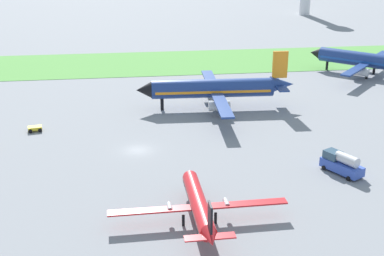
% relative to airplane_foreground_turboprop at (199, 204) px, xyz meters
% --- Properties ---
extents(ground_plane, '(600.00, 600.00, 0.00)m').
position_rel_airplane_foreground_turboprop_xyz_m(ground_plane, '(-6.75, 23.66, -2.43)').
color(ground_plane, gray).
extents(grass_taxiway_strip, '(360.00, 28.00, 0.08)m').
position_rel_airplane_foreground_turboprop_xyz_m(grass_taxiway_strip, '(-6.75, 83.95, -2.39)').
color(grass_taxiway_strip, '#549342').
rests_on(grass_taxiway_strip, ground_plane).
extents(airplane_foreground_turboprop, '(22.15, 18.94, 6.64)m').
position_rel_airplane_foreground_turboprop_xyz_m(airplane_foreground_turboprop, '(0.00, 0.00, 0.00)').
color(airplane_foreground_turboprop, red).
rests_on(airplane_foreground_turboprop, ground_plane).
extents(airplane_parked_jet_far, '(24.87, 24.30, 10.92)m').
position_rel_airplane_foreground_turboprop_xyz_m(airplane_parked_jet_far, '(50.98, 63.63, 1.50)').
color(airplane_parked_jet_far, navy).
rests_on(airplane_parked_jet_far, ground_plane).
extents(airplane_midfield_jet, '(31.83, 32.46, 11.47)m').
position_rel_airplane_foreground_turboprop_xyz_m(airplane_midfield_jet, '(9.60, 43.46, 1.70)').
color(airplane_midfield_jet, navy).
rests_on(airplane_midfield_jet, ground_plane).
extents(fuel_truck_near_gate, '(5.20, 6.86, 3.29)m').
position_rel_airplane_foreground_turboprop_xyz_m(fuel_truck_near_gate, '(22.86, 11.10, -0.85)').
color(fuel_truck_near_gate, '#334FB2').
rests_on(fuel_truck_near_gate, ground_plane).
extents(baggage_cart_by_runway, '(2.66, 2.16, 0.90)m').
position_rel_airplane_foreground_turboprop_xyz_m(baggage_cart_by_runway, '(-24.68, 34.78, -1.86)').
color(baggage_cart_by_runway, yellow).
rests_on(baggage_cart_by_runway, ground_plane).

